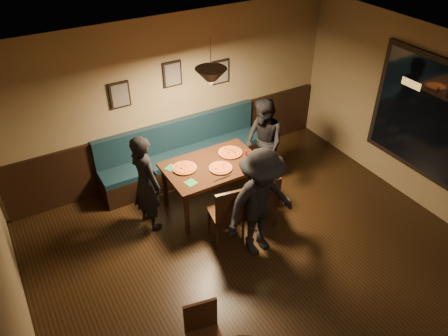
# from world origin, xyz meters

# --- Properties ---
(floor) EXTENTS (7.00, 7.00, 0.00)m
(floor) POSITION_xyz_m (0.00, 0.00, 0.00)
(floor) COLOR black
(floor) RESTS_ON ground
(ceiling) EXTENTS (7.00, 7.00, 0.00)m
(ceiling) POSITION_xyz_m (0.00, 0.00, 2.80)
(ceiling) COLOR silver
(ceiling) RESTS_ON ground
(wall_back) EXTENTS (6.00, 0.00, 6.00)m
(wall_back) POSITION_xyz_m (0.00, 3.50, 1.40)
(wall_back) COLOR #8C704F
(wall_back) RESTS_ON ground
(wainscot) EXTENTS (5.88, 0.06, 1.00)m
(wainscot) POSITION_xyz_m (0.00, 3.47, 0.50)
(wainscot) COLOR black
(wainscot) RESTS_ON ground
(booth_bench) EXTENTS (3.00, 0.60, 1.00)m
(booth_bench) POSITION_xyz_m (0.00, 3.20, 0.50)
(booth_bench) COLOR #0F232D
(booth_bench) RESTS_ON ground
(window_frame) EXTENTS (0.06, 2.56, 1.86)m
(window_frame) POSITION_xyz_m (2.96, 0.50, 1.50)
(window_frame) COLOR black
(window_frame) RESTS_ON wall_right
(window_glass) EXTENTS (0.00, 2.40, 2.40)m
(window_glass) POSITION_xyz_m (2.93, 0.50, 1.50)
(window_glass) COLOR black
(window_glass) RESTS_ON wall_right
(picture_left) EXTENTS (0.32, 0.04, 0.42)m
(picture_left) POSITION_xyz_m (-0.90, 3.47, 1.70)
(picture_left) COLOR black
(picture_left) RESTS_ON wall_back
(picture_center) EXTENTS (0.32, 0.04, 0.42)m
(picture_center) POSITION_xyz_m (0.00, 3.47, 1.85)
(picture_center) COLOR black
(picture_center) RESTS_ON wall_back
(picture_right) EXTENTS (0.32, 0.04, 0.42)m
(picture_right) POSITION_xyz_m (0.90, 3.47, 1.70)
(picture_right) COLOR black
(picture_right) RESTS_ON wall_back
(pendant_lamp) EXTENTS (0.44, 0.44, 0.25)m
(pendant_lamp) POSITION_xyz_m (0.04, 2.23, 2.25)
(pendant_lamp) COLOR black
(pendant_lamp) RESTS_ON ceiling
(dining_table) EXTENTS (1.50, 0.96, 0.80)m
(dining_table) POSITION_xyz_m (0.04, 2.23, 0.40)
(dining_table) COLOR black
(dining_table) RESTS_ON floor
(chair_near_left) EXTENTS (0.52, 0.52, 1.03)m
(chair_near_left) POSITION_xyz_m (-0.18, 1.45, 0.51)
(chair_near_left) COLOR black
(chair_near_left) RESTS_ON floor
(chair_near_right) EXTENTS (0.52, 0.52, 0.93)m
(chair_near_right) POSITION_xyz_m (0.50, 1.51, 0.47)
(chair_near_right) COLOR black
(chair_near_right) RESTS_ON floor
(diner_left) EXTENTS (0.50, 0.65, 1.59)m
(diner_left) POSITION_xyz_m (-1.03, 2.32, 0.80)
(diner_left) COLOR black
(diner_left) RESTS_ON floor
(diner_right) EXTENTS (0.65, 0.80, 1.56)m
(diner_right) POSITION_xyz_m (1.10, 2.38, 0.78)
(diner_right) COLOR black
(diner_right) RESTS_ON floor
(diner_front) EXTENTS (1.13, 0.69, 1.69)m
(diner_front) POSITION_xyz_m (0.12, 1.03, 0.84)
(diner_front) COLOR black
(diner_front) RESTS_ON floor
(pizza_a) EXTENTS (0.44, 0.44, 0.04)m
(pizza_a) POSITION_xyz_m (-0.39, 2.34, 0.82)
(pizza_a) COLOR orange
(pizza_a) RESTS_ON dining_table
(pizza_b) EXTENTS (0.42, 0.42, 0.04)m
(pizza_b) POSITION_xyz_m (0.09, 2.06, 0.82)
(pizza_b) COLOR #BF7923
(pizza_b) RESTS_ON dining_table
(pizza_c) EXTENTS (0.49, 0.49, 0.04)m
(pizza_c) POSITION_xyz_m (0.44, 2.36, 0.82)
(pizza_c) COLOR #C15D24
(pizza_c) RESTS_ON dining_table
(soda_glass) EXTENTS (0.07, 0.07, 0.14)m
(soda_glass) POSITION_xyz_m (0.59, 1.95, 0.87)
(soda_glass) COLOR black
(soda_glass) RESTS_ON dining_table
(tabasco_bottle) EXTENTS (0.04, 0.04, 0.13)m
(tabasco_bottle) POSITION_xyz_m (0.61, 2.17, 0.87)
(tabasco_bottle) COLOR maroon
(tabasco_bottle) RESTS_ON dining_table
(napkin_a) EXTENTS (0.22, 0.22, 0.01)m
(napkin_a) POSITION_xyz_m (-0.55, 2.46, 0.80)
(napkin_a) COLOR #1C6B36
(napkin_a) RESTS_ON dining_table
(napkin_b) EXTENTS (0.19, 0.19, 0.01)m
(napkin_b) POSITION_xyz_m (-0.46, 1.98, 0.80)
(napkin_b) COLOR #217E30
(napkin_b) RESTS_ON dining_table
(cutlery_set) EXTENTS (0.17, 0.05, 0.00)m
(cutlery_set) POSITION_xyz_m (-0.03, 1.84, 0.80)
(cutlery_set) COLOR silver
(cutlery_set) RESTS_ON dining_table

